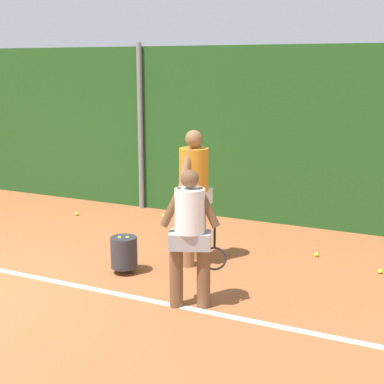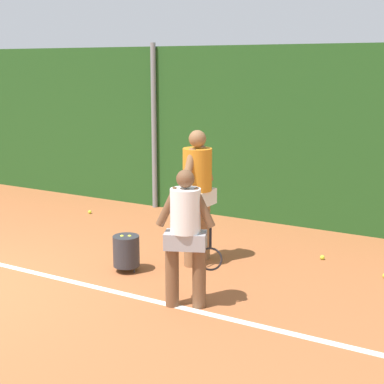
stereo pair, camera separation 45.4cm
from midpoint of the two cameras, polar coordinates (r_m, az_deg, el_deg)
ground_plane at (r=8.72m, az=-18.40°, el=-6.56°), size 27.38×27.38×0.00m
hedge_fence_backdrop at (r=11.23m, az=-5.84°, el=6.28°), size 17.80×0.25×3.08m
fence_post_center at (r=11.08m, az=-6.32°, el=6.37°), size 0.10×0.10×3.15m
player_foreground_near at (r=6.52m, az=-2.18°, el=-3.97°), size 0.70×0.44×1.62m
player_midcourt at (r=7.97m, az=-1.46°, el=0.23°), size 0.40×0.86×1.89m
ball_hopper at (r=7.84m, az=-8.43°, el=-5.94°), size 0.36×0.36×0.51m
tennis_ball_0 at (r=10.97m, az=-12.54°, el=-2.13°), size 0.07×0.07×0.07m
tennis_ball_3 at (r=10.59m, az=-4.09°, el=-2.39°), size 0.07×0.07×0.07m
tennis_ball_5 at (r=8.14m, az=16.65°, el=-7.57°), size 0.07×0.07×0.07m
tennis_ball_6 at (r=8.61m, az=10.76°, el=-6.14°), size 0.07×0.07×0.07m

